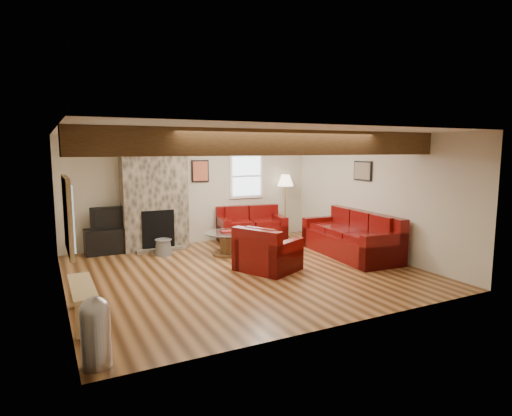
{
  "coord_description": "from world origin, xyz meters",
  "views": [
    {
      "loc": [
        -3.23,
        -6.87,
        2.21
      ],
      "look_at": [
        0.45,
        0.4,
        1.09
      ],
      "focal_mm": 30.0,
      "sensor_mm": 36.0,
      "label": 1
    }
  ],
  "objects_px": {
    "loveseat": "(251,224)",
    "coffee_table": "(228,244)",
    "sofa_three": "(350,234)",
    "armchair_red": "(268,248)",
    "television": "(110,217)",
    "tv_cabinet": "(111,241)",
    "floor_lamp": "(285,184)"
  },
  "relations": [
    {
      "from": "armchair_red",
      "to": "sofa_three",
      "type": "bearing_deg",
      "value": -110.91
    },
    {
      "from": "tv_cabinet",
      "to": "floor_lamp",
      "type": "xyz_separation_m",
      "value": [
        4.25,
        -0.12,
        1.08
      ]
    },
    {
      "from": "sofa_three",
      "to": "loveseat",
      "type": "distance_m",
      "value": 2.5
    },
    {
      "from": "floor_lamp",
      "to": "sofa_three",
      "type": "bearing_deg",
      "value": -85.63
    },
    {
      "from": "loveseat",
      "to": "television",
      "type": "distance_m",
      "value": 3.23
    },
    {
      "from": "sofa_three",
      "to": "floor_lamp",
      "type": "distance_m",
      "value": 2.52
    },
    {
      "from": "coffee_table",
      "to": "television",
      "type": "height_order",
      "value": "television"
    },
    {
      "from": "tv_cabinet",
      "to": "floor_lamp",
      "type": "height_order",
      "value": "floor_lamp"
    },
    {
      "from": "tv_cabinet",
      "to": "television",
      "type": "xyz_separation_m",
      "value": [
        0.0,
        0.0,
        0.51
      ]
    },
    {
      "from": "tv_cabinet",
      "to": "armchair_red",
      "type": "bearing_deg",
      "value": -48.14
    },
    {
      "from": "armchair_red",
      "to": "coffee_table",
      "type": "xyz_separation_m",
      "value": [
        -0.21,
        1.38,
        -0.16
      ]
    },
    {
      "from": "loveseat",
      "to": "sofa_three",
      "type": "bearing_deg",
      "value": -50.62
    },
    {
      "from": "armchair_red",
      "to": "loveseat",
      "type": "bearing_deg",
      "value": -45.17
    },
    {
      "from": "floor_lamp",
      "to": "armchair_red",
      "type": "bearing_deg",
      "value": -126.49
    },
    {
      "from": "armchair_red",
      "to": "floor_lamp",
      "type": "bearing_deg",
      "value": -62.46
    },
    {
      "from": "sofa_three",
      "to": "coffee_table",
      "type": "distance_m",
      "value": 2.56
    },
    {
      "from": "armchair_red",
      "to": "television",
      "type": "distance_m",
      "value": 3.58
    },
    {
      "from": "loveseat",
      "to": "floor_lamp",
      "type": "xyz_separation_m",
      "value": [
        1.05,
        0.18,
        0.93
      ]
    },
    {
      "from": "armchair_red",
      "to": "coffee_table",
      "type": "relative_size",
      "value": 1.02
    },
    {
      "from": "armchair_red",
      "to": "tv_cabinet",
      "type": "relative_size",
      "value": 0.93
    },
    {
      "from": "armchair_red",
      "to": "television",
      "type": "bearing_deg",
      "value": 15.89
    },
    {
      "from": "coffee_table",
      "to": "television",
      "type": "relative_size",
      "value": 1.19
    },
    {
      "from": "television",
      "to": "floor_lamp",
      "type": "xyz_separation_m",
      "value": [
        4.25,
        -0.12,
        0.57
      ]
    },
    {
      "from": "sofa_three",
      "to": "loveseat",
      "type": "bearing_deg",
      "value": -146.34
    },
    {
      "from": "sofa_three",
      "to": "coffee_table",
      "type": "xyz_separation_m",
      "value": [
        -2.26,
        1.2,
        -0.21
      ]
    },
    {
      "from": "coffee_table",
      "to": "floor_lamp",
      "type": "distance_m",
      "value": 2.62
    },
    {
      "from": "coffee_table",
      "to": "television",
      "type": "xyz_separation_m",
      "value": [
        -2.17,
        1.27,
        0.54
      ]
    },
    {
      "from": "coffee_table",
      "to": "sofa_three",
      "type": "bearing_deg",
      "value": -27.92
    },
    {
      "from": "sofa_three",
      "to": "armchair_red",
      "type": "bearing_deg",
      "value": -80.89
    },
    {
      "from": "loveseat",
      "to": "coffee_table",
      "type": "bearing_deg",
      "value": -126.67
    },
    {
      "from": "loveseat",
      "to": "floor_lamp",
      "type": "relative_size",
      "value": 1.0
    },
    {
      "from": "coffee_table",
      "to": "armchair_red",
      "type": "bearing_deg",
      "value": -81.53
    }
  ]
}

